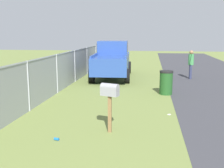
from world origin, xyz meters
TOP-DOWN VIEW (x-y plane):
  - mailbox at (6.71, 0.29)m, footprint 0.34×0.50m
  - pickup_truck at (15.90, 1.48)m, footprint 5.57×2.35m
  - trash_bin at (11.56, -1.40)m, footprint 0.57×0.57m
  - pedestrian at (15.84, -2.97)m, footprint 0.49×0.30m
  - fence_section at (9.75, 3.24)m, footprint 19.99×0.07m
  - litter_can_far_scatter at (5.96, 1.49)m, footprint 0.09×0.13m
  - litter_wrapper_near_hydrant at (8.54, -1.36)m, footprint 0.15×0.14m

SIDE VIEW (x-z plane):
  - litter_wrapper_near_hydrant at x=8.54m, z-range 0.00..0.01m
  - litter_can_far_scatter at x=5.96m, z-range 0.00..0.07m
  - trash_bin at x=11.56m, z-range 0.00..1.01m
  - fence_section at x=9.75m, z-range 0.07..1.75m
  - pedestrian at x=15.84m, z-range 0.12..1.73m
  - mailbox at x=6.71m, z-range 0.38..1.68m
  - pickup_truck at x=15.90m, z-range 0.06..2.15m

